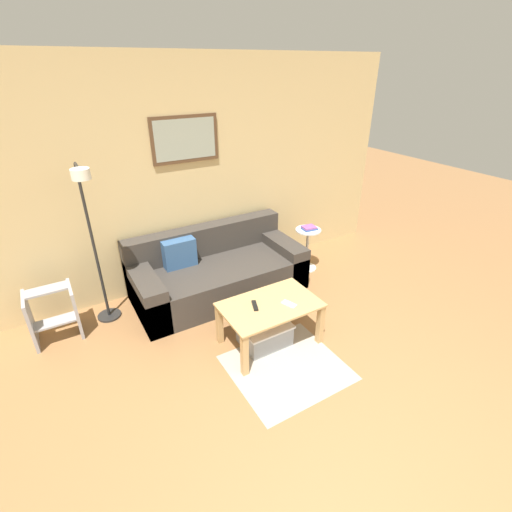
{
  "coord_description": "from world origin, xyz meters",
  "views": [
    {
      "loc": [
        -1.39,
        -0.81,
        2.43
      ],
      "look_at": [
        0.15,
        1.78,
        0.85
      ],
      "focal_mm": 26.0,
      "sensor_mm": 36.0,
      "label": 1
    }
  ],
  "objects": [
    {
      "name": "ground_plane",
      "position": [
        0.0,
        0.0,
        0.0
      ],
      "size": [
        16.0,
        16.0,
        0.0
      ],
      "primitive_type": "plane",
      "color": "olive"
    },
    {
      "name": "wall_back",
      "position": [
        0.0,
        3.1,
        1.28
      ],
      "size": [
        5.6,
        0.09,
        2.55
      ],
      "color": "tan",
      "rests_on": "ground_plane"
    },
    {
      "name": "area_rug",
      "position": [
        0.11,
        1.18,
        0.0
      ],
      "size": [
        0.97,
        0.9,
        0.01
      ],
      "primitive_type": "cube",
      "color": "#A39989",
      "rests_on": "ground_plane"
    },
    {
      "name": "couch",
      "position": [
        0.13,
        2.63,
        0.26
      ],
      "size": [
        1.94,
        0.89,
        0.74
      ],
      "color": "#38332D",
      "rests_on": "ground_plane"
    },
    {
      "name": "coffee_table",
      "position": [
        0.17,
        1.55,
        0.36
      ],
      "size": [
        0.9,
        0.57,
        0.44
      ],
      "color": "tan",
      "rests_on": "ground_plane"
    },
    {
      "name": "storage_bin",
      "position": [
        0.12,
        1.56,
        0.12
      ],
      "size": [
        0.47,
        0.37,
        0.23
      ],
      "color": "gray",
      "rests_on": "ground_plane"
    },
    {
      "name": "floor_lamp",
      "position": [
        -1.1,
        2.65,
        1.01
      ],
      "size": [
        0.24,
        0.48,
        1.66
      ],
      "color": "black",
      "rests_on": "ground_plane"
    },
    {
      "name": "side_table",
      "position": [
        1.37,
        2.54,
        0.33
      ],
      "size": [
        0.32,
        0.32,
        0.56
      ],
      "color": "silver",
      "rests_on": "ground_plane"
    },
    {
      "name": "book_stack",
      "position": [
        1.38,
        2.54,
        0.58
      ],
      "size": [
        0.19,
        0.15,
        0.04
      ],
      "color": "#335199",
      "rests_on": "side_table"
    },
    {
      "name": "remote_control",
      "position": [
        0.03,
        1.59,
        0.45
      ],
      "size": [
        0.09,
        0.15,
        0.02
      ],
      "primitive_type": "cube",
      "rotation": [
        0.0,
        0.0,
        -0.35
      ],
      "color": "black",
      "rests_on": "coffee_table"
    },
    {
      "name": "cell_phone",
      "position": [
        0.32,
        1.46,
        0.45
      ],
      "size": [
        0.11,
        0.15,
        0.01
      ],
      "primitive_type": "cube",
      "rotation": [
        0.0,
        0.0,
        0.35
      ],
      "color": "silver",
      "rests_on": "coffee_table"
    },
    {
      "name": "step_stool",
      "position": [
        -1.59,
        2.69,
        0.28
      ],
      "size": [
        0.42,
        0.36,
        0.52
      ],
      "color": "#99999E",
      "rests_on": "ground_plane"
    }
  ]
}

